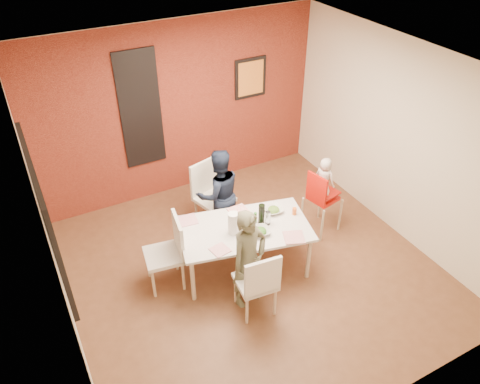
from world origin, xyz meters
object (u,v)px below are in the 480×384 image
child_far (219,194)px  high_chair (321,197)px  chair_left (170,249)px  child_near (249,259)px  chair_near (258,282)px  wine_bottle (261,215)px  paper_towel_roll (233,223)px  toddler (324,178)px  dining_table (244,231)px  chair_far (210,192)px

child_far → high_chair: bearing=158.0°
chair_left → child_far: bearing=130.9°
child_near → child_far: child_far is taller
chair_near → wine_bottle: 0.90m
child_near → paper_towel_roll: size_ratio=4.49×
child_near → chair_left: bearing=121.4°
chair_left → child_far: size_ratio=0.73×
child_far → toddler: bearing=158.8°
dining_table → toddler: bearing=8.0°
chair_near → child_far: size_ratio=0.70×
chair_near → paper_towel_roll: bearing=-88.9°
chair_far → toddler: (1.32, -0.87, 0.32)m
chair_near → child_far: child_far is taller
chair_far → child_near: bearing=-114.5°
paper_towel_roll → wine_bottle: bearing=-2.5°
child_near → wine_bottle: size_ratio=4.43×
high_chair → paper_towel_roll: 1.51m
chair_near → chair_far: 1.83m
high_chair → wine_bottle: 1.14m
chair_left → child_near: 1.01m
high_chair → child_near: child_near is taller
chair_far → wine_bottle: size_ratio=3.40×
child_far → chair_left: bearing=36.6°
child_far → paper_towel_roll: (-0.21, -0.83, 0.15)m
toddler → chair_near: bearing=99.7°
child_far → toddler: (1.30, -0.62, 0.22)m
dining_table → child_far: child_far is taller
chair_left → child_far: (0.96, 0.60, 0.12)m
toddler → high_chair: bearing=89.8°
chair_near → paper_towel_roll: size_ratio=3.18×
child_far → wine_bottle: child_far is taller
dining_table → child_near: child_near is taller
toddler → child_near: bearing=92.9°
toddler → chair_left: bearing=68.2°
paper_towel_roll → child_far: bearing=76.2°
chair_left → toddler: bearing=98.2°
child_far → chair_near: bearing=84.7°
dining_table → child_near: bearing=-113.0°
toddler → paper_towel_roll: toddler is taller
chair_near → chair_left: (-0.69, 0.96, 0.02)m
chair_near → toddler: bearing=-143.1°
chair_far → toddler: bearing=-49.3°
dining_table → chair_left: bearing=167.3°
chair_near → toddler: 1.86m
chair_near → chair_left: chair_left is taller
dining_table → wine_bottle: size_ratio=5.99×
toddler → child_far: bearing=43.1°
chair_near → paper_towel_roll: 0.79m
chair_far → paper_towel_roll: size_ratio=3.44×
dining_table → chair_far: bearing=89.2°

